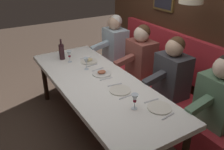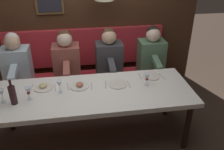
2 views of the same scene
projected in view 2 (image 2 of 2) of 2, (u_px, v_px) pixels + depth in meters
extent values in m
plane|color=#423328|center=(94.00, 137.00, 3.29)|extent=(12.00, 12.00, 0.00)
cube|color=white|center=(92.00, 94.00, 2.95)|extent=(0.90, 2.46, 0.06)
cylinder|color=black|center=(187.00, 126.00, 2.97)|extent=(0.07, 0.07, 0.68)
cylinder|color=black|center=(167.00, 95.00, 3.58)|extent=(0.07, 0.07, 0.68)
cylinder|color=black|center=(8.00, 110.00, 3.28)|extent=(0.07, 0.07, 0.68)
cube|color=red|center=(89.00, 89.00, 3.95)|extent=(0.52, 2.66, 0.45)
cube|color=#422819|center=(83.00, 5.00, 3.88)|extent=(0.10, 3.86, 2.90)
cube|color=red|center=(85.00, 47.00, 4.13)|extent=(0.10, 2.66, 0.64)
cube|color=#567A5B|center=(151.00, 57.00, 3.85)|extent=(0.30, 0.40, 0.56)
sphere|color=beige|center=(153.00, 35.00, 3.65)|extent=(0.22, 0.22, 0.22)
sphere|color=black|center=(153.00, 32.00, 3.66)|extent=(0.20, 0.20, 0.20)
cube|color=#567A5B|center=(157.00, 63.00, 3.58)|extent=(0.33, 0.09, 0.14)
cube|color=#3D3D42|center=(109.00, 60.00, 3.76)|extent=(0.30, 0.40, 0.56)
sphere|color=#D1A889|center=(109.00, 37.00, 3.56)|extent=(0.22, 0.22, 0.22)
sphere|color=#4C331E|center=(109.00, 35.00, 3.57)|extent=(0.20, 0.20, 0.20)
cube|color=#3D3D42|center=(112.00, 66.00, 3.49)|extent=(0.33, 0.09, 0.14)
cube|color=#934C42|center=(67.00, 63.00, 3.67)|extent=(0.30, 0.40, 0.56)
sphere|color=beige|center=(65.00, 40.00, 3.47)|extent=(0.22, 0.22, 0.22)
sphere|color=#4C331E|center=(64.00, 37.00, 3.48)|extent=(0.20, 0.20, 0.20)
cube|color=#934C42|center=(66.00, 69.00, 3.40)|extent=(0.33, 0.09, 0.14)
cube|color=silver|center=(17.00, 66.00, 3.57)|extent=(0.30, 0.40, 0.56)
sphere|color=#D1A889|center=(12.00, 42.00, 3.37)|extent=(0.22, 0.22, 0.22)
sphere|color=silver|center=(12.00, 39.00, 3.38)|extent=(0.20, 0.20, 0.20)
cube|color=silver|center=(13.00, 73.00, 3.30)|extent=(0.33, 0.09, 0.14)
cylinder|color=silver|center=(151.00, 76.00, 3.26)|extent=(0.24, 0.24, 0.01)
cube|color=silver|center=(162.00, 76.00, 3.27)|extent=(0.17, 0.04, 0.01)
cube|color=silver|center=(140.00, 76.00, 3.26)|extent=(0.18, 0.03, 0.01)
cylinder|color=silver|center=(117.00, 84.00, 3.07)|extent=(0.24, 0.24, 0.01)
cube|color=silver|center=(129.00, 84.00, 3.07)|extent=(0.17, 0.02, 0.01)
cube|color=silver|center=(106.00, 85.00, 3.07)|extent=(0.18, 0.04, 0.01)
cylinder|color=silver|center=(43.00, 87.00, 3.00)|extent=(0.24, 0.24, 0.01)
ellipsoid|color=#D1BC84|center=(43.00, 86.00, 2.99)|extent=(0.11, 0.09, 0.04)
cube|color=silver|center=(55.00, 88.00, 3.01)|extent=(0.17, 0.03, 0.01)
cube|color=silver|center=(32.00, 88.00, 3.00)|extent=(0.18, 0.03, 0.01)
cylinder|color=silver|center=(80.00, 86.00, 3.03)|extent=(0.24, 0.24, 0.01)
ellipsoid|color=#B76647|center=(80.00, 84.00, 3.02)|extent=(0.11, 0.09, 0.04)
cube|color=silver|center=(91.00, 86.00, 3.03)|extent=(0.17, 0.03, 0.01)
cube|color=silver|center=(68.00, 86.00, 3.03)|extent=(0.18, 0.04, 0.01)
cylinder|color=silver|center=(60.00, 92.00, 2.91)|extent=(0.06, 0.06, 0.00)
cylinder|color=silver|center=(60.00, 90.00, 2.89)|extent=(0.01, 0.01, 0.07)
cone|color=silver|center=(59.00, 84.00, 2.86)|extent=(0.07, 0.07, 0.08)
cylinder|color=silver|center=(146.00, 85.00, 3.06)|extent=(0.06, 0.06, 0.00)
cylinder|color=silver|center=(147.00, 82.00, 3.04)|extent=(0.01, 0.01, 0.07)
cone|color=silver|center=(147.00, 77.00, 3.01)|extent=(0.07, 0.07, 0.08)
cylinder|color=maroon|center=(147.00, 79.00, 3.02)|extent=(0.03, 0.03, 0.02)
cylinder|color=silver|center=(4.00, 102.00, 2.73)|extent=(0.06, 0.06, 0.00)
cylinder|color=silver|center=(3.00, 99.00, 2.72)|extent=(0.01, 0.01, 0.07)
cone|color=silver|center=(2.00, 93.00, 2.68)|extent=(0.07, 0.07, 0.08)
cylinder|color=silver|center=(30.00, 99.00, 2.78)|extent=(0.06, 0.06, 0.00)
cylinder|color=silver|center=(29.00, 96.00, 2.76)|extent=(0.01, 0.01, 0.07)
cone|color=silver|center=(28.00, 91.00, 2.73)|extent=(0.07, 0.07, 0.08)
cylinder|color=maroon|center=(28.00, 93.00, 2.74)|extent=(0.03, 0.03, 0.02)
cylinder|color=#33191E|center=(13.00, 95.00, 2.66)|extent=(0.08, 0.08, 0.22)
cylinder|color=#33191E|center=(10.00, 83.00, 2.59)|extent=(0.03, 0.03, 0.08)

